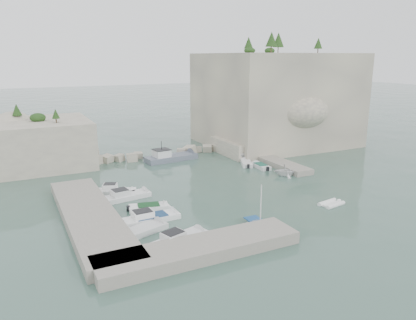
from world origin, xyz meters
name	(u,v)px	position (x,y,z in m)	size (l,w,h in m)	color
ground	(230,194)	(0.00, 0.00, 0.00)	(400.00, 400.00, 0.00)	#406154
cliff_east	(276,99)	(23.00, 23.00, 8.50)	(26.00, 22.00, 17.00)	beige
cliff_terrace	(244,146)	(13.00, 18.00, 1.25)	(8.00, 10.00, 2.50)	beige
outcrop_west	(35,144)	(-20.00, 25.00, 3.50)	(16.00, 14.00, 7.00)	beige
quay_west	(90,217)	(-17.00, -1.00, 0.55)	(5.00, 24.00, 1.10)	#9E9689
quay_south	(200,249)	(-10.00, -12.50, 0.55)	(18.00, 4.00, 1.10)	#9E9689
ledge_east	(273,161)	(13.50, 10.00, 0.40)	(3.00, 16.00, 0.80)	#9E9689
breakwater	(160,153)	(-1.00, 22.00, 0.70)	(28.00, 3.00, 1.40)	beige
motorboat_a	(116,193)	(-12.39, 6.61, 0.00)	(5.22, 1.55, 1.40)	white
motorboat_b	(127,199)	(-11.70, 4.22, 0.00)	(6.14, 2.01, 1.40)	silver
motorboat_c	(149,210)	(-10.54, -0.41, 0.00)	(4.70, 1.71, 0.70)	white
motorboat_d	(151,221)	(-11.33, -3.55, 0.00)	(6.50, 1.93, 1.40)	white
motorboat_e	(145,232)	(-12.72, -5.86, 0.00)	(4.70, 1.92, 0.70)	silver
motorboat_f	(180,242)	(-10.55, -9.44, 0.00)	(6.13, 1.82, 1.40)	silver
rowboat	(260,228)	(-2.32, -10.12, 0.00)	(3.18, 4.45, 0.92)	silver
inflatable_dinghy	(331,205)	(8.53, -8.37, 0.00)	(3.12, 1.51, 0.44)	white
tender_east_a	(286,176)	(11.10, 3.51, 0.00)	(2.94, 3.41, 1.79)	white
tender_east_b	(260,168)	(10.27, 8.66, 0.00)	(4.35, 1.48, 0.70)	silver
tender_east_c	(246,165)	(9.27, 11.11, 0.00)	(4.57, 1.48, 0.70)	white
tender_east_d	(247,159)	(11.15, 13.95, 0.00)	(1.70, 4.52, 1.74)	white
work_boat	(171,160)	(-0.20, 18.96, 0.00)	(9.43, 2.79, 2.20)	slate
rowboat_mast	(261,204)	(-2.32, -10.12, 2.56)	(0.10, 0.10, 4.20)	white
vegetation	(250,48)	(17.83, 24.40, 17.93)	(53.48, 13.88, 13.40)	#1E4219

